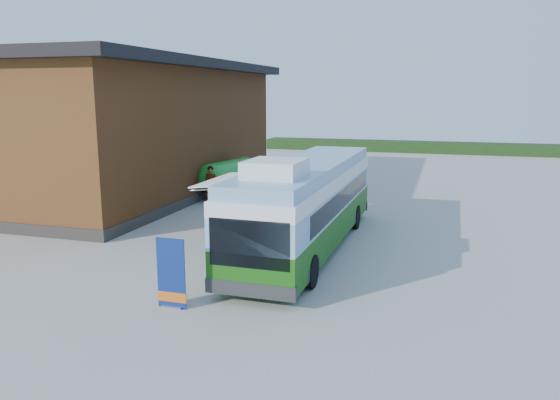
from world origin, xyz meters
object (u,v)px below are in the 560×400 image
(banner, at_px, (171,280))
(person_b, at_px, (286,193))
(bus, at_px, (307,201))
(picnic_table, at_px, (255,241))
(person_a, at_px, (211,185))
(slurry_tanker, at_px, (229,175))

(banner, height_order, person_b, banner)
(bus, distance_m, person_b, 7.56)
(picnic_table, xyz_separation_m, person_b, (-1.33, 8.34, 0.23))
(bus, height_order, person_a, bus)
(person_a, xyz_separation_m, person_b, (4.08, 0.06, -0.21))
(picnic_table, bearing_deg, person_a, 122.82)
(picnic_table, bearing_deg, banner, -95.98)
(banner, xyz_separation_m, picnic_table, (0.51, 5.21, -0.25))
(picnic_table, bearing_deg, person_b, 98.72)
(picnic_table, bearing_deg, bus, 42.06)
(banner, xyz_separation_m, person_a, (-4.89, 13.48, 0.19))
(bus, distance_m, banner, 7.01)
(picnic_table, distance_m, slurry_tanker, 12.14)
(person_b, xyz_separation_m, slurry_tanker, (-4.08, 2.52, 0.37))
(banner, bearing_deg, picnic_table, 85.00)
(picnic_table, distance_m, person_b, 8.44)
(bus, distance_m, person_a, 9.80)
(banner, height_order, person_a, person_a)
(person_a, relative_size, slurry_tanker, 0.37)
(slurry_tanker, bearing_deg, person_a, -78.48)
(banner, xyz_separation_m, slurry_tanker, (-4.89, 16.06, 0.35))
(picnic_table, height_order, slurry_tanker, slurry_tanker)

